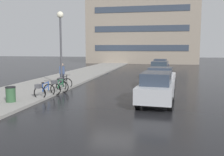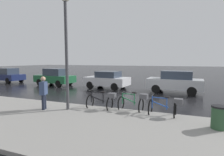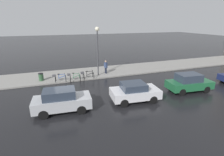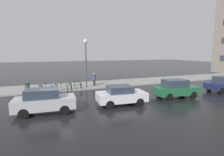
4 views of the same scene
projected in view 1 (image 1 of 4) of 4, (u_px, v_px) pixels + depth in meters
The scene contains 13 objects.
ground_plane at pixel (113, 99), 14.17m from camera, with size 140.00×140.00×0.00m, color black.
sidewalk_kerb at pixel (74, 76), 25.08m from camera, with size 4.80×60.00×0.14m, color gray.
bicycle_nearest at pixel (43, 90), 14.23m from camera, with size 0.84×1.37×0.95m.
bicycle_second at pixel (58, 86), 15.58m from camera, with size 0.84×1.37×0.99m.
bicycle_third at pixel (63, 83), 17.07m from camera, with size 0.78×1.39×1.01m.
car_silver at pixel (156, 88), 12.71m from camera, with size 1.99×4.06×1.66m.
car_white at pixel (161, 77), 18.13m from camera, with size 2.30×3.97×1.50m.
car_green at pixel (160, 70), 23.50m from camera, with size 2.11×4.13×1.66m.
car_navy at pixel (160, 66), 29.73m from camera, with size 2.07×4.00×1.60m.
pedestrian at pixel (62, 73), 19.67m from camera, with size 0.46×0.36×1.70m.
streetlamp at pixel (61, 33), 18.22m from camera, with size 0.48×0.48×5.52m.
trash_bin at pixel (11, 96), 12.68m from camera, with size 0.50×0.50×0.93m.
building_facade_main at pixel (143, 22), 49.69m from camera, with size 20.86×9.74×16.35m.
Camera 1 is at (2.73, -13.66, 2.85)m, focal length 40.00 mm.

